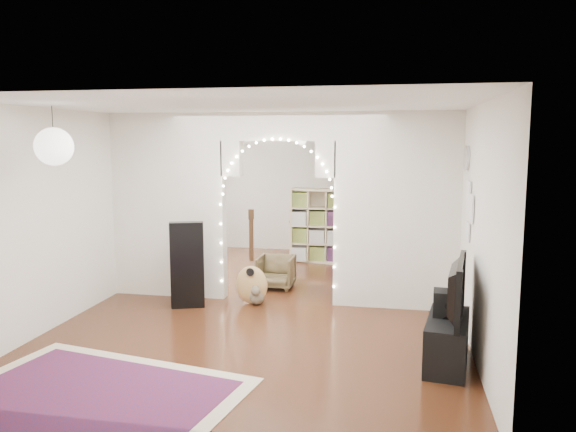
% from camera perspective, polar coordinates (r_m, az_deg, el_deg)
% --- Properties ---
extents(floor, '(7.50, 7.50, 0.00)m').
position_cam_1_polar(floor, '(8.26, -0.96, -8.55)').
color(floor, black).
rests_on(floor, ground).
extents(ceiling, '(5.00, 7.50, 0.02)m').
position_cam_1_polar(ceiling, '(7.93, -1.00, 10.52)').
color(ceiling, white).
rests_on(ceiling, wall_back).
extents(wall_back, '(5.00, 0.02, 2.70)m').
position_cam_1_polar(wall_back, '(11.66, 2.83, 3.01)').
color(wall_back, silver).
rests_on(wall_back, floor).
extents(wall_front, '(5.00, 0.02, 2.70)m').
position_cam_1_polar(wall_front, '(4.43, -11.09, -5.08)').
color(wall_front, silver).
rests_on(wall_front, floor).
extents(wall_left, '(0.02, 7.50, 2.70)m').
position_cam_1_polar(wall_left, '(8.84, -17.05, 1.13)').
color(wall_left, silver).
rests_on(wall_left, floor).
extents(wall_right, '(0.02, 7.50, 2.70)m').
position_cam_1_polar(wall_right, '(7.86, 17.15, 0.33)').
color(wall_right, silver).
rests_on(wall_right, floor).
extents(divider_wall, '(5.00, 0.20, 2.70)m').
position_cam_1_polar(divider_wall, '(7.97, -0.98, 1.33)').
color(divider_wall, silver).
rests_on(divider_wall, floor).
extents(fairy_lights, '(1.64, 0.04, 1.60)m').
position_cam_1_polar(fairy_lights, '(7.83, -1.18, 2.13)').
color(fairy_lights, '#FFEABF').
rests_on(fairy_lights, divider_wall).
extents(window, '(0.04, 1.20, 1.40)m').
position_cam_1_polar(window, '(10.43, -12.31, 3.10)').
color(window, white).
rests_on(window, wall_left).
extents(wall_clock, '(0.03, 0.31, 0.31)m').
position_cam_1_polar(wall_clock, '(7.20, 17.74, 5.64)').
color(wall_clock, white).
rests_on(wall_clock, wall_right).
extents(picture_frames, '(0.02, 0.50, 0.70)m').
position_cam_1_polar(picture_frames, '(6.85, 17.92, 0.50)').
color(picture_frames, white).
rests_on(picture_frames, wall_right).
extents(paper_lantern, '(0.40, 0.40, 0.40)m').
position_cam_1_polar(paper_lantern, '(6.42, -22.68, 6.53)').
color(paper_lantern, white).
rests_on(paper_lantern, ceiling).
extents(ceiling_fan, '(1.10, 1.10, 0.30)m').
position_cam_1_polar(ceiling_fan, '(9.89, 1.42, 8.25)').
color(ceiling_fan, '#B4883C').
rests_on(ceiling_fan, ceiling).
extents(area_rug, '(2.94, 2.41, 0.02)m').
position_cam_1_polar(area_rug, '(5.62, -19.72, -17.06)').
color(area_rug, maroon).
rests_on(area_rug, floor).
extents(guitar_case, '(0.48, 0.29, 1.20)m').
position_cam_1_polar(guitar_case, '(7.91, -10.20, -4.92)').
color(guitar_case, black).
rests_on(guitar_case, floor).
extents(acoustic_guitar, '(0.48, 0.22, 1.15)m').
position_cam_1_polar(acoustic_guitar, '(7.97, -3.72, -5.44)').
color(acoustic_guitar, tan).
rests_on(acoustic_guitar, floor).
extents(tabby_cat, '(0.24, 0.49, 0.32)m').
position_cam_1_polar(tabby_cat, '(8.03, -3.18, -8.07)').
color(tabby_cat, brown).
rests_on(tabby_cat, floor).
extents(floor_speaker, '(0.31, 0.29, 0.77)m').
position_cam_1_polar(floor_speaker, '(6.21, 15.84, -10.76)').
color(floor_speaker, black).
rests_on(floor_speaker, floor).
extents(media_console, '(0.54, 1.05, 0.50)m').
position_cam_1_polar(media_console, '(6.18, 15.86, -12.14)').
color(media_console, black).
rests_on(media_console, floor).
extents(tv, '(0.30, 1.08, 0.62)m').
position_cam_1_polar(tv, '(6.01, 16.06, -7.12)').
color(tv, black).
rests_on(tv, media_console).
extents(bookcase, '(1.40, 0.60, 1.40)m').
position_cam_1_polar(bookcase, '(10.61, 3.95, -1.00)').
color(bookcase, beige).
rests_on(bookcase, floor).
extents(dining_table, '(1.31, 0.97, 0.76)m').
position_cam_1_polar(dining_table, '(11.07, 3.72, -0.73)').
color(dining_table, brown).
rests_on(dining_table, floor).
extents(flower_vase, '(0.21, 0.21, 0.19)m').
position_cam_1_polar(flower_vase, '(11.05, 3.73, 0.13)').
color(flower_vase, silver).
rests_on(flower_vase, dining_table).
extents(dining_chair_left, '(0.55, 0.57, 0.51)m').
position_cam_1_polar(dining_chair_left, '(8.86, -1.23, -5.70)').
color(dining_chair_left, brown).
rests_on(dining_chair_left, floor).
extents(dining_chair_right, '(0.51, 0.52, 0.42)m').
position_cam_1_polar(dining_chair_right, '(8.38, 7.90, -6.87)').
color(dining_chair_right, brown).
rests_on(dining_chair_right, floor).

